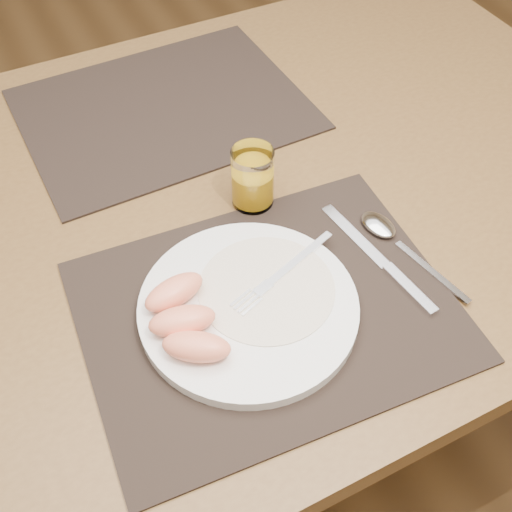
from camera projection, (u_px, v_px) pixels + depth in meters
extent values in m
plane|color=brown|center=(230.00, 426.00, 1.50)|extent=(5.00, 5.00, 0.00)
cube|color=brown|center=(214.00, 204.00, 0.95)|extent=(1.40, 0.90, 0.04)
cylinder|color=brown|center=(384.00, 139.00, 1.63)|extent=(0.06, 0.06, 0.71)
cube|color=black|center=(268.00, 311.00, 0.79)|extent=(0.47, 0.38, 0.00)
cube|color=black|center=(164.00, 109.00, 1.06)|extent=(0.46, 0.36, 0.00)
cylinder|color=white|center=(248.00, 307.00, 0.78)|extent=(0.27, 0.27, 0.02)
cylinder|color=white|center=(266.00, 288.00, 0.79)|extent=(0.17, 0.17, 0.00)
cube|color=silver|center=(301.00, 257.00, 0.82)|extent=(0.11, 0.05, 0.00)
cube|color=silver|center=(263.00, 289.00, 0.79)|extent=(0.03, 0.02, 0.00)
cube|color=silver|center=(246.00, 303.00, 0.78)|extent=(0.04, 0.03, 0.00)
cube|color=silver|center=(355.00, 236.00, 0.87)|extent=(0.03, 0.13, 0.00)
cube|color=silver|center=(410.00, 289.00, 0.81)|extent=(0.02, 0.09, 0.01)
cube|color=silver|center=(432.00, 272.00, 0.83)|extent=(0.03, 0.12, 0.00)
ellipsoid|color=silver|center=(378.00, 225.00, 0.88)|extent=(0.05, 0.06, 0.01)
cylinder|color=white|center=(253.00, 177.00, 0.88)|extent=(0.06, 0.06, 0.09)
cylinder|color=#F2AC14|center=(253.00, 186.00, 0.89)|extent=(0.05, 0.05, 0.05)
ellipsoid|color=#FF8F68|center=(196.00, 347.00, 0.72)|extent=(0.09, 0.08, 0.03)
ellipsoid|color=#FF8F68|center=(182.00, 321.00, 0.74)|extent=(0.09, 0.05, 0.03)
ellipsoid|color=#FF8F68|center=(174.00, 292.00, 0.77)|extent=(0.08, 0.05, 0.03)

